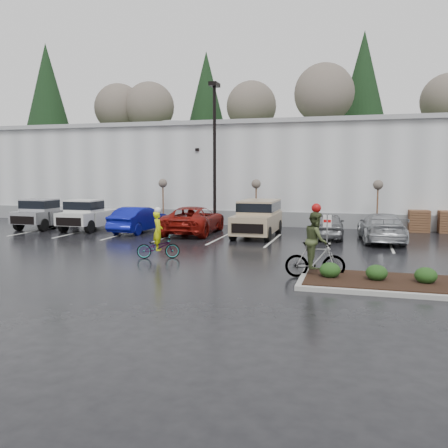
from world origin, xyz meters
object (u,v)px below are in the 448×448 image
(fire_lane_sign, at_px, (327,236))
(cyclist_olive, at_px, (315,251))
(pallet_stack_a, at_px, (419,221))
(car_red, at_px, (194,220))
(car_grey, at_px, (328,225))
(lamppost, at_px, (215,140))
(car_far_silver, at_px, (381,227))
(sapling_mid, at_px, (256,187))
(cyclist_hivis, at_px, (158,242))
(sapling_west, at_px, (163,186))
(pickup_white, at_px, (92,214))
(car_blue, at_px, (139,219))
(sapling_east, at_px, (378,188))
(pickup_silver, at_px, (49,213))
(suv_tan, at_px, (257,218))

(fire_lane_sign, bearing_deg, cyclist_olive, -117.92)
(pallet_stack_a, height_order, fire_lane_sign, fire_lane_sign)
(car_red, distance_m, car_grey, 7.89)
(lamppost, distance_m, car_far_silver, 11.58)
(sapling_mid, bearing_deg, lamppost, -158.20)
(pallet_stack_a, relative_size, fire_lane_sign, 0.61)
(lamppost, relative_size, cyclist_hivis, 4.17)
(car_grey, bearing_deg, car_red, -0.40)
(sapling_west, height_order, pickup_white, sapling_west)
(sapling_west, bearing_deg, cyclist_hivis, -68.01)
(sapling_west, xyz_separation_m, car_blue, (-0.02, -3.73, -1.95))
(sapling_east, height_order, car_blue, sapling_east)
(fire_lane_sign, relative_size, cyclist_olive, 0.84)
(lamppost, relative_size, sapling_mid, 2.88)
(sapling_west, relative_size, pallet_stack_a, 2.37)
(sapling_east, bearing_deg, fire_lane_sign, -99.75)
(sapling_mid, bearing_deg, sapling_east, 0.00)
(sapling_mid, xyz_separation_m, car_grey, (4.81, -3.17, -2.02))
(pickup_silver, height_order, car_far_silver, pickup_silver)
(pallet_stack_a, xyz_separation_m, suv_tan, (-9.16, -4.65, 0.35))
(sapling_mid, relative_size, pickup_silver, 0.62)
(sapling_east, bearing_deg, car_red, -162.11)
(pickup_silver, relative_size, car_red, 0.89)
(pickup_silver, bearing_deg, pallet_stack_a, 10.39)
(car_grey, xyz_separation_m, cyclist_hivis, (-6.66, -8.33, -0.02))
(car_red, height_order, car_far_silver, car_red)
(sapling_east, relative_size, cyclist_olive, 1.22)
(car_red, distance_m, cyclist_olive, 12.86)
(sapling_east, relative_size, pickup_silver, 0.62)
(sapling_east, xyz_separation_m, pickup_silver, (-20.77, -3.27, -1.75))
(sapling_east, distance_m, pallet_stack_a, 3.39)
(sapling_west, distance_m, car_grey, 11.92)
(car_far_silver, height_order, cyclist_hivis, cyclist_hivis)
(car_red, bearing_deg, sapling_east, -164.54)
(car_blue, bearing_deg, pickup_white, -3.03)
(fire_lane_sign, bearing_deg, car_grey, 92.93)
(car_red, height_order, cyclist_olive, cyclist_olive)
(sapling_west, height_order, cyclist_hivis, sapling_west)
(car_red, bearing_deg, cyclist_hivis, 96.18)
(lamppost, relative_size, fire_lane_sign, 4.19)
(car_grey, xyz_separation_m, car_far_silver, (2.79, -0.64, 0.05))
(pickup_silver, distance_m, pickup_white, 3.23)
(cyclist_hivis, bearing_deg, suv_tan, -39.23)
(pallet_stack_a, distance_m, fire_lane_sign, 14.60)
(sapling_east, relative_size, car_grey, 0.77)
(car_red, bearing_deg, car_grey, 179.32)
(pickup_white, relative_size, car_far_silver, 0.99)
(sapling_mid, bearing_deg, car_red, -132.04)
(cyclist_hivis, bearing_deg, sapling_west, 1.70)
(fire_lane_sign, relative_size, car_far_silver, 0.42)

